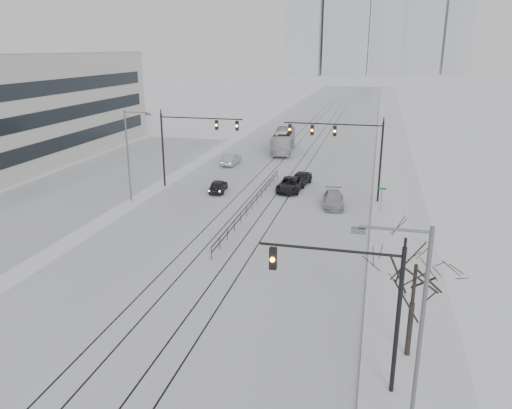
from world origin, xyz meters
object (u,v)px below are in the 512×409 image
at_px(bare_tree, 415,275).
at_px(box_truck, 283,141).
at_px(sedan_nb_front, 290,185).
at_px(sedan_nb_right, 333,200).
at_px(sedan_sb_inner, 218,186).
at_px(sedan_sb_outer, 231,159).
at_px(traffic_mast_near, 360,297).
at_px(sedan_nb_far, 300,179).

height_order(bare_tree, box_truck, bare_tree).
bearing_deg(sedan_nb_front, sedan_nb_right, -38.97).
bearing_deg(bare_tree, box_truck, 107.59).
height_order(sedan_nb_right, box_truck, box_truck).
height_order(sedan_sb_inner, sedan_sb_outer, sedan_sb_outer).
xyz_separation_m(sedan_sb_inner, box_truck, (2.71, 22.75, 0.91)).
height_order(traffic_mast_near, sedan_nb_far, traffic_mast_near).
height_order(bare_tree, sedan_nb_right, bare_tree).
xyz_separation_m(sedan_sb_outer, sedan_nb_right, (14.61, -14.72, -0.04)).
distance_m(sedan_nb_front, sedan_nb_far, 2.72).
bearing_deg(box_truck, sedan_nb_front, 96.78).
xyz_separation_m(sedan_nb_far, box_truck, (-5.32, 17.94, 0.85)).
distance_m(sedan_sb_inner, box_truck, 22.93).
bearing_deg(bare_tree, sedan_nb_front, 111.00).
distance_m(sedan_nb_right, box_truck, 26.69).
xyz_separation_m(sedan_sb_inner, sedan_nb_front, (7.35, 2.19, 0.04)).
height_order(sedan_sb_outer, sedan_nb_far, sedan_nb_far).
bearing_deg(sedan_nb_right, sedan_nb_far, 114.98).
bearing_deg(sedan_sb_inner, sedan_sb_outer, -86.87).
xyz_separation_m(traffic_mast_near, box_truck, (-13.04, 51.74, -2.98)).
xyz_separation_m(traffic_mast_near, sedan_nb_front, (-8.41, 31.18, -3.85)).
relative_size(bare_tree, sedan_sb_outer, 1.38).
height_order(sedan_sb_outer, sedan_nb_front, sedan_sb_outer).
distance_m(traffic_mast_near, box_truck, 53.45).
relative_size(sedan_sb_outer, sedan_nb_far, 1.02).
bearing_deg(sedan_sb_outer, bare_tree, 119.63).
bearing_deg(box_truck, bare_tree, 101.66).
relative_size(sedan_nb_right, box_truck, 0.42).
distance_m(sedan_sb_outer, box_truck, 11.35).
relative_size(sedan_sb_outer, sedan_nb_front, 0.86).
relative_size(bare_tree, sedan_sb_inner, 1.55).
relative_size(sedan_sb_inner, box_truck, 0.35).
bearing_deg(sedan_nb_front, sedan_nb_far, 77.29).
bearing_deg(sedan_nb_right, sedan_sb_outer, 128.07).
bearing_deg(sedan_nb_front, traffic_mast_near, -72.93).
distance_m(bare_tree, sedan_nb_right, 24.86).
distance_m(bare_tree, box_truck, 51.22).
distance_m(bare_tree, sedan_nb_far, 32.64).
relative_size(traffic_mast_near, sedan_sb_outer, 1.58).
bearing_deg(box_truck, sedan_nb_far, 100.61).
bearing_deg(sedan_nb_right, sedan_sb_inner, 163.48).
distance_m(traffic_mast_near, sedan_nb_far, 34.89).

